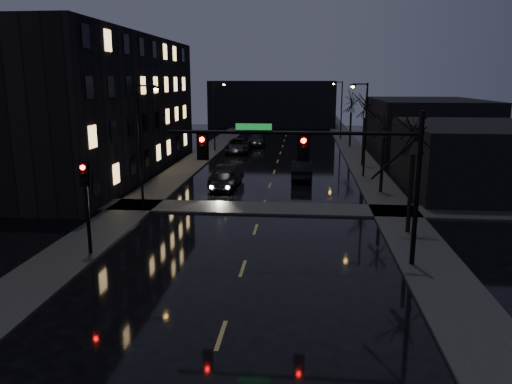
% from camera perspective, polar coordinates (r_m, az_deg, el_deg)
% --- Properties ---
extents(ground, '(160.00, 160.00, 0.00)m').
position_cam_1_polar(ground, '(15.55, -5.28, -19.53)').
color(ground, black).
rests_on(ground, ground).
extents(sidewalk_left, '(3.00, 140.00, 0.12)m').
position_cam_1_polar(sidewalk_left, '(49.84, -7.52, 3.15)').
color(sidewalk_left, '#2D2D2B').
rests_on(sidewalk_left, ground).
extents(sidewalk_right, '(3.00, 140.00, 0.12)m').
position_cam_1_polar(sidewalk_right, '(48.96, 12.30, 2.80)').
color(sidewalk_right, '#2D2D2B').
rests_on(sidewalk_right, ground).
extents(sidewalk_cross, '(40.00, 3.00, 0.12)m').
position_cam_1_polar(sidewalk_cross, '(32.56, 0.70, -1.88)').
color(sidewalk_cross, '#2D2D2B').
rests_on(sidewalk_cross, ground).
extents(apartment_block, '(12.00, 30.00, 12.00)m').
position_cam_1_polar(apartment_block, '(47.00, -18.80, 9.31)').
color(apartment_block, black).
rests_on(apartment_block, ground).
extents(commercial_right_near, '(10.00, 14.00, 5.00)m').
position_cam_1_polar(commercial_right_near, '(41.39, 23.59, 3.66)').
color(commercial_right_near, black).
rests_on(commercial_right_near, ground).
extents(commercial_right_far, '(12.00, 18.00, 6.00)m').
position_cam_1_polar(commercial_right_far, '(62.80, 18.82, 7.26)').
color(commercial_right_far, black).
rests_on(commercial_right_far, ground).
extents(far_block, '(22.00, 10.00, 8.00)m').
position_cam_1_polar(far_block, '(91.17, 1.93, 10.07)').
color(far_block, black).
rests_on(far_block, ground).
extents(signal_mast, '(11.11, 0.41, 7.00)m').
position_cam_1_polar(signal_mast, '(22.19, 8.65, 3.75)').
color(signal_mast, black).
rests_on(signal_mast, ground).
extents(signal_pole_left, '(0.35, 0.41, 4.53)m').
position_cam_1_polar(signal_pole_left, '(24.67, -18.84, -0.29)').
color(signal_pole_left, black).
rests_on(signal_pole_left, ground).
extents(tree_near, '(3.52, 3.52, 8.08)m').
position_cam_1_polar(tree_near, '(27.60, 17.75, 7.86)').
color(tree_near, black).
rests_on(tree_near, ground).
extents(tree_mid_a, '(3.30, 3.30, 7.58)m').
position_cam_1_polar(tree_mid_a, '(37.43, 14.52, 8.59)').
color(tree_mid_a, black).
rests_on(tree_mid_a, ground).
extents(tree_mid_b, '(3.74, 3.74, 8.59)m').
position_cam_1_polar(tree_mid_b, '(49.27, 12.41, 10.52)').
color(tree_mid_b, black).
rests_on(tree_mid_b, ground).
extents(tree_far, '(3.43, 3.43, 7.88)m').
position_cam_1_polar(tree_far, '(63.20, 10.88, 10.53)').
color(tree_far, black).
rests_on(tree_far, ground).
extents(streetlight_l_near, '(1.53, 0.28, 8.00)m').
position_cam_1_polar(streetlight_l_near, '(32.71, -12.79, 6.28)').
color(streetlight_l_near, black).
rests_on(streetlight_l_near, ground).
extents(streetlight_l_far, '(1.53, 0.28, 8.00)m').
position_cam_1_polar(streetlight_l_far, '(58.88, -4.59, 9.31)').
color(streetlight_l_far, black).
rests_on(streetlight_l_far, ground).
extents(streetlight_r_mid, '(1.53, 0.28, 8.00)m').
position_cam_1_polar(streetlight_r_mid, '(43.33, 12.14, 7.83)').
color(streetlight_r_mid, black).
rests_on(streetlight_r_mid, ground).
extents(streetlight_r_far, '(1.53, 0.28, 8.00)m').
position_cam_1_polar(streetlight_r_far, '(71.16, 9.58, 9.76)').
color(streetlight_r_far, black).
rests_on(streetlight_r_far, ground).
extents(oncoming_car_a, '(1.98, 4.59, 1.54)m').
position_cam_1_polar(oncoming_car_a, '(38.29, -3.67, 1.42)').
color(oncoming_car_a, black).
rests_on(oncoming_car_a, ground).
extents(oncoming_car_b, '(2.27, 5.03, 1.60)m').
position_cam_1_polar(oncoming_car_b, '(39.67, -3.39, 1.86)').
color(oncoming_car_b, black).
rests_on(oncoming_car_b, ground).
extents(oncoming_car_c, '(2.90, 5.95, 1.63)m').
position_cam_1_polar(oncoming_car_c, '(57.67, -2.02, 5.31)').
color(oncoming_car_c, black).
rests_on(oncoming_car_c, ground).
extents(oncoming_car_d, '(2.66, 5.65, 1.59)m').
position_cam_1_polar(oncoming_car_d, '(64.02, 0.06, 6.05)').
color(oncoming_car_d, black).
rests_on(oncoming_car_d, ground).
extents(lead_car, '(1.72, 4.87, 1.60)m').
position_cam_1_polar(lead_car, '(42.28, 5.26, 2.51)').
color(lead_car, black).
rests_on(lead_car, ground).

